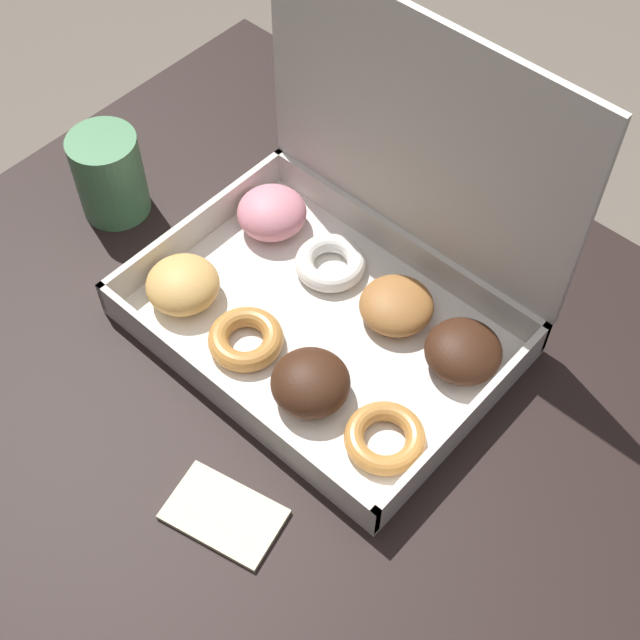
{
  "coord_description": "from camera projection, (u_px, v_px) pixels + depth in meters",
  "views": [
    {
      "loc": [
        0.33,
        -0.35,
        1.51
      ],
      "look_at": [
        -0.05,
        0.07,
        0.72
      ],
      "focal_mm": 50.0,
      "sensor_mm": 36.0,
      "label": 1
    }
  ],
  "objects": [
    {
      "name": "coffee_mug",
      "position": [
        109.0,
        174.0,
        1.05
      ],
      "size": [
        0.08,
        0.08,
        0.11
      ],
      "color": "#4C8456",
      "rests_on": "dining_table"
    },
    {
      "name": "donut_box",
      "position": [
        339.0,
        279.0,
        0.96
      ],
      "size": [
        0.4,
        0.3,
        0.33
      ],
      "color": "silver",
      "rests_on": "dining_table"
    },
    {
      "name": "dining_table",
      "position": [
        311.0,
        444.0,
        1.02
      ],
      "size": [
        1.03,
        0.84,
        0.7
      ],
      "color": "black",
      "rests_on": "ground_plane"
    },
    {
      "name": "paper_napkin",
      "position": [
        224.0,
        514.0,
        0.86
      ],
      "size": [
        0.12,
        0.09,
        0.01
      ],
      "color": "beige",
      "rests_on": "dining_table"
    },
    {
      "name": "ground_plane",
      "position": [
        314.0,
        614.0,
        1.5
      ],
      "size": [
        8.0,
        8.0,
        0.0
      ],
      "primitive_type": "plane",
      "color": "#6B6054"
    }
  ]
}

